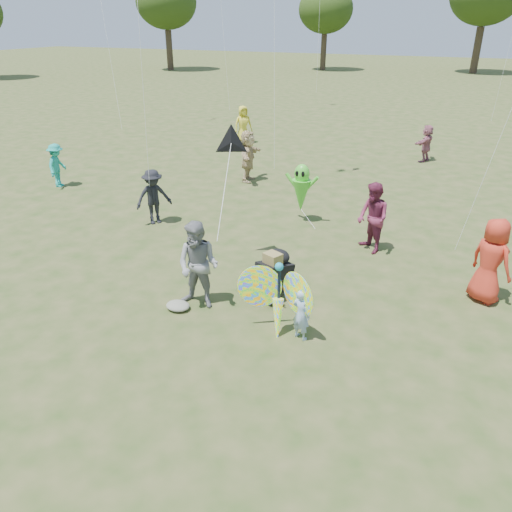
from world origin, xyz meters
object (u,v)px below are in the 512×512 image
(child_girl, at_px, (301,314))
(crowd_e, at_px, (373,218))
(butterfly_kite, at_px, (278,299))
(alien_kite, at_px, (301,190))
(crowd_j, at_px, (426,143))
(crowd_a, at_px, (491,261))
(crowd_b, at_px, (154,197))
(crowd_i, at_px, (57,165))
(crowd_d, at_px, (248,156))
(crowd_g, at_px, (243,125))
(jogging_stroller, at_px, (274,272))
(adult_man, at_px, (198,265))

(child_girl, relative_size, crowd_e, 0.57)
(child_girl, height_order, crowd_e, crowd_e)
(butterfly_kite, height_order, alien_kite, alien_kite)
(crowd_j, bearing_deg, crowd_a, 29.79)
(child_girl, height_order, crowd_b, crowd_b)
(crowd_i, xyz_separation_m, alien_kite, (9.03, 0.23, 0.21))
(crowd_i, bearing_deg, crowd_b, -124.36)
(crowd_d, distance_m, crowd_i, 6.79)
(crowd_g, bearing_deg, alien_kite, -99.07)
(crowd_e, bearing_deg, crowd_g, 176.23)
(crowd_a, relative_size, crowd_j, 1.22)
(child_girl, distance_m, jogging_stroller, 1.60)
(crowd_a, relative_size, alien_kite, 1.07)
(crowd_g, distance_m, crowd_i, 9.36)
(adult_man, distance_m, crowd_g, 15.03)
(crowd_g, bearing_deg, child_girl, -104.64)
(child_girl, xyz_separation_m, alien_kite, (-1.98, 5.69, 0.45))
(crowd_j, distance_m, jogging_stroller, 13.19)
(adult_man, height_order, crowd_e, adult_man)
(crowd_e, height_order, crowd_i, crowd_e)
(crowd_g, relative_size, jogging_stroller, 1.54)
(crowd_e, xyz_separation_m, jogging_stroller, (-1.40, -3.22, -0.30))
(adult_man, bearing_deg, alien_kite, 83.85)
(child_girl, relative_size, crowd_i, 0.68)
(child_girl, xyz_separation_m, crowd_i, (-11.00, 5.45, 0.24))
(jogging_stroller, height_order, alien_kite, alien_kite)
(crowd_g, bearing_deg, jogging_stroller, -105.87)
(crowd_d, bearing_deg, crowd_j, -53.81)
(butterfly_kite, bearing_deg, crowd_e, 79.35)
(crowd_b, distance_m, jogging_stroller, 5.48)
(adult_man, relative_size, crowd_a, 1.01)
(child_girl, relative_size, butterfly_kite, 0.60)
(child_girl, relative_size, crowd_b, 0.64)
(crowd_g, relative_size, crowd_j, 1.16)
(crowd_b, height_order, jogging_stroller, crowd_b)
(jogging_stroller, bearing_deg, crowd_a, 45.58)
(crowd_d, height_order, crowd_g, crowd_d)
(crowd_e, height_order, jogging_stroller, crowd_e)
(crowd_a, relative_size, butterfly_kite, 1.07)
(adult_man, height_order, crowd_i, adult_man)
(crowd_e, distance_m, alien_kite, 2.65)
(crowd_a, bearing_deg, crowd_j, -40.74)
(child_girl, height_order, crowd_i, crowd_i)
(crowd_i, bearing_deg, crowd_a, -117.14)
(crowd_i, xyz_separation_m, butterfly_kite, (10.53, -5.44, -0.04))
(child_girl, bearing_deg, crowd_a, -117.22)
(crowd_b, xyz_separation_m, butterfly_kite, (5.38, -3.83, -0.08))
(crowd_a, xyz_separation_m, crowd_d, (-8.22, 5.85, 0.00))
(crowd_d, height_order, crowd_j, crowd_d)
(crowd_a, bearing_deg, crowd_i, 26.37)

